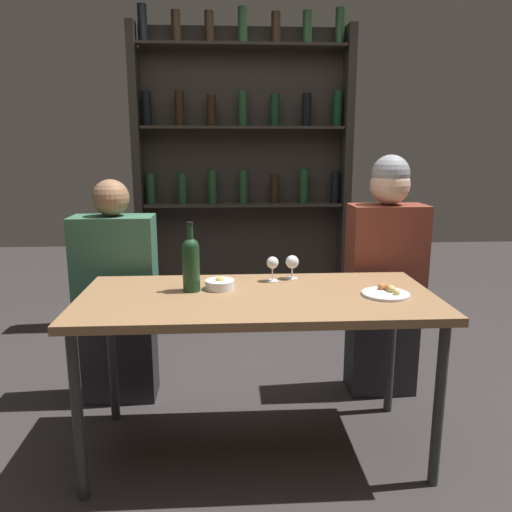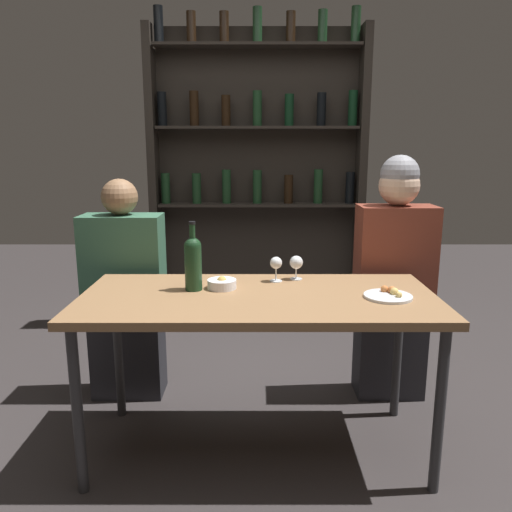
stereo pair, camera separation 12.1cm
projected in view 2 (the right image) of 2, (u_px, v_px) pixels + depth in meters
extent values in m
plane|color=#332D2D|center=(256.00, 448.00, 2.35)|extent=(10.00, 10.00, 0.00)
cube|color=olive|center=(256.00, 299.00, 2.19)|extent=(1.56, 0.72, 0.04)
cylinder|color=#2D2D30|center=(75.00, 412.00, 1.98)|extent=(0.04, 0.04, 0.71)
cylinder|color=#2D2D30|center=(437.00, 411.00, 1.98)|extent=(0.04, 0.04, 0.71)
cylinder|color=#2D2D30|center=(116.00, 351.00, 2.56)|extent=(0.04, 0.04, 0.71)
cylinder|color=#2D2D30|center=(395.00, 351.00, 2.57)|extent=(0.04, 0.04, 0.71)
cube|color=#28231E|center=(255.00, 181.00, 3.90)|extent=(1.58, 0.02, 2.25)
cube|color=#28231E|center=(152.00, 182.00, 3.79)|extent=(0.06, 0.18, 2.25)
cube|color=#28231E|center=(358.00, 182.00, 3.80)|extent=(0.06, 0.18, 2.25)
cube|color=#28231E|center=(255.00, 205.00, 3.83)|extent=(1.50, 0.18, 0.02)
cylinder|color=#19381E|center=(163.00, 188.00, 3.81)|extent=(0.07, 0.07, 0.23)
cylinder|color=#19381E|center=(194.00, 188.00, 3.80)|extent=(0.07, 0.07, 0.23)
cylinder|color=#19381E|center=(224.00, 187.00, 3.81)|extent=(0.07, 0.07, 0.26)
cylinder|color=#19381E|center=(255.00, 187.00, 3.81)|extent=(0.07, 0.07, 0.25)
cylinder|color=black|center=(286.00, 189.00, 3.82)|extent=(0.07, 0.07, 0.22)
cylinder|color=#19381E|center=(316.00, 186.00, 3.82)|extent=(0.07, 0.07, 0.26)
cylinder|color=black|center=(348.00, 188.00, 3.81)|extent=(0.07, 0.07, 0.24)
cube|color=#28231E|center=(255.00, 128.00, 3.71)|extent=(1.50, 0.18, 0.02)
cylinder|color=black|center=(160.00, 109.00, 3.68)|extent=(0.07, 0.07, 0.24)
cylinder|color=black|center=(192.00, 109.00, 3.68)|extent=(0.07, 0.07, 0.25)
cylinder|color=black|center=(224.00, 111.00, 3.69)|extent=(0.07, 0.07, 0.22)
cylinder|color=#19381E|center=(255.00, 109.00, 3.69)|extent=(0.07, 0.07, 0.25)
cylinder|color=black|center=(287.00, 110.00, 3.69)|extent=(0.07, 0.07, 0.23)
cylinder|color=black|center=(319.00, 110.00, 3.69)|extent=(0.07, 0.07, 0.24)
cylinder|color=black|center=(350.00, 108.00, 3.68)|extent=(0.07, 0.07, 0.25)
cube|color=#28231E|center=(255.00, 45.00, 3.59)|extent=(1.50, 0.18, 0.02)
cylinder|color=black|center=(156.00, 25.00, 3.55)|extent=(0.07, 0.07, 0.25)
cylinder|color=black|center=(189.00, 28.00, 3.56)|extent=(0.07, 0.07, 0.22)
cylinder|color=black|center=(222.00, 28.00, 3.57)|extent=(0.07, 0.07, 0.22)
cylinder|color=#19381E|center=(255.00, 25.00, 3.56)|extent=(0.07, 0.07, 0.25)
cylinder|color=black|center=(288.00, 28.00, 3.57)|extent=(0.07, 0.07, 0.22)
cylinder|color=#19381E|center=(320.00, 27.00, 3.56)|extent=(0.07, 0.07, 0.23)
cylinder|color=#19381E|center=(353.00, 25.00, 3.56)|extent=(0.07, 0.07, 0.25)
cylinder|color=#19381E|center=(191.00, 268.00, 2.24)|extent=(0.08, 0.08, 0.20)
sphere|color=#19381E|center=(190.00, 246.00, 2.22)|extent=(0.08, 0.08, 0.08)
cylinder|color=#19381E|center=(190.00, 235.00, 2.21)|extent=(0.03, 0.03, 0.10)
cylinder|color=black|center=(190.00, 223.00, 2.19)|extent=(0.03, 0.03, 0.01)
cylinder|color=silver|center=(274.00, 281.00, 2.40)|extent=(0.06, 0.06, 0.00)
cylinder|color=silver|center=(274.00, 273.00, 2.39)|extent=(0.01, 0.01, 0.07)
sphere|color=silver|center=(274.00, 263.00, 2.38)|extent=(0.06, 0.06, 0.06)
cylinder|color=silver|center=(294.00, 279.00, 2.44)|extent=(0.06, 0.06, 0.00)
cylinder|color=silver|center=(294.00, 272.00, 2.43)|extent=(0.01, 0.01, 0.06)
sphere|color=silver|center=(294.00, 262.00, 2.42)|extent=(0.07, 0.07, 0.07)
cylinder|color=silver|center=(386.00, 296.00, 2.14)|extent=(0.21, 0.21, 0.01)
sphere|color=#C67038|center=(390.00, 290.00, 2.18)|extent=(0.04, 0.04, 0.04)
sphere|color=#E5BC66|center=(392.00, 292.00, 2.15)|extent=(0.04, 0.04, 0.04)
sphere|color=#E5BC66|center=(397.00, 295.00, 2.11)|extent=(0.03, 0.03, 0.03)
sphere|color=#C67038|center=(382.00, 289.00, 2.19)|extent=(0.03, 0.03, 0.03)
cylinder|color=white|center=(220.00, 284.00, 2.28)|extent=(0.13, 0.13, 0.04)
sphere|color=gold|center=(220.00, 281.00, 2.28)|extent=(0.05, 0.05, 0.05)
cube|color=#26262B|center=(127.00, 356.00, 2.83)|extent=(0.39, 0.22, 0.45)
cube|color=#38664C|center=(121.00, 268.00, 2.72)|extent=(0.43, 0.22, 0.58)
sphere|color=#8C6647|center=(117.00, 197.00, 2.64)|extent=(0.19, 0.19, 0.19)
cube|color=#26262B|center=(387.00, 355.00, 2.83)|extent=(0.37, 0.22, 0.45)
cube|color=brown|center=(392.00, 263.00, 2.72)|extent=(0.41, 0.22, 0.63)
sphere|color=beige|center=(397.00, 186.00, 2.63)|extent=(0.21, 0.21, 0.21)
sphere|color=gray|center=(397.00, 174.00, 2.62)|extent=(0.20, 0.20, 0.20)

